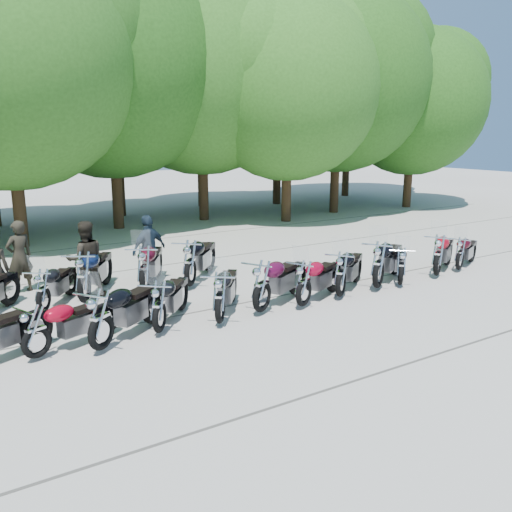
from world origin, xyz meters
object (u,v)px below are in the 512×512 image
motorcycle_6 (304,282)px  rider_3 (20,257)px  rider_1 (86,259)px  motorcycle_10 (438,254)px  motorcycle_7 (341,273)px  rider_2 (149,250)px  motorcycle_15 (144,268)px  motorcycle_3 (159,305)px  motorcycle_11 (460,252)px  motorcycle_4 (220,296)px  motorcycle_8 (379,263)px  motorcycle_5 (262,285)px  motorcycle_9 (401,265)px  motorcycle_2 (100,318)px  motorcycle_14 (83,276)px  motorcycle_13 (43,289)px  motorcycle_16 (190,262)px  motorcycle_1 (36,330)px

motorcycle_6 → rider_3: size_ratio=1.22×
rider_1 → motorcycle_10: bearing=166.5°
motorcycle_6 → rider_3: (-5.19, 4.89, 0.28)m
motorcycle_7 → rider_2: 5.07m
motorcycle_6 → motorcycle_15: size_ratio=0.88×
motorcycle_3 → motorcycle_11: bearing=-139.2°
motorcycle_4 → motorcycle_8: (4.63, 0.10, 0.07)m
motorcycle_5 → motorcycle_8: size_ratio=0.96×
motorcycle_9 → rider_1: rider_1 is taller
motorcycle_2 → rider_3: rider_3 is taller
motorcycle_4 → motorcycle_14: bearing=-17.2°
motorcycle_2 → rider_2: rider_2 is taller
motorcycle_13 → motorcycle_16: size_ratio=0.81×
motorcycle_1 → motorcycle_13: 2.61m
rider_2 → motorcycle_9: bearing=123.9°
motorcycle_3 → motorcycle_11: 9.29m
motorcycle_13 → rider_1: rider_1 is taller
motorcycle_13 → motorcycle_16: motorcycle_16 is taller
motorcycle_10 → motorcycle_9: bearing=63.7°
motorcycle_13 → motorcycle_4: bearing=173.2°
motorcycle_6 → motorcycle_9: bearing=-113.6°
motorcycle_3 → motorcycle_8: size_ratio=0.87×
motorcycle_1 → motorcycle_7: (6.94, -0.10, 0.08)m
motorcycle_3 → motorcycle_16: 3.28m
motorcycle_5 → motorcycle_14: motorcycle_14 is taller
motorcycle_5 → rider_3: rider_3 is taller
rider_1 → motorcycle_3: bearing=106.2°
motorcycle_10 → rider_3: rider_3 is taller
motorcycle_7 → motorcycle_10: size_ratio=0.96×
motorcycle_11 → motorcycle_14: (-10.01, 2.67, 0.14)m
motorcycle_13 → motorcycle_14: motorcycle_14 is taller
motorcycle_3 → motorcycle_4: bearing=-147.6°
motorcycle_6 → motorcycle_13: 5.79m
motorcycle_14 → rider_1: 0.74m
motorcycle_14 → motorcycle_2: bearing=112.5°
motorcycle_6 → motorcycle_5: bearing=56.4°
motorcycle_9 → rider_2: size_ratio=1.13×
motorcycle_8 → motorcycle_9: bearing=-125.6°
motorcycle_11 → rider_1: size_ratio=1.08×
motorcycle_6 → motorcycle_16: bearing=2.7°
motorcycle_15 → motorcycle_16: bearing=-148.2°
motorcycle_10 → motorcycle_14: 9.34m
motorcycle_11 → motorcycle_4: bearing=68.2°
motorcycle_6 → motorcycle_14: (-4.15, 2.93, 0.08)m
motorcycle_2 → motorcycle_5: size_ratio=0.98×
motorcycle_8 → motorcycle_16: 4.80m
rider_2 → motorcycle_5: bearing=86.2°
rider_1 → rider_2: 1.77m
motorcycle_4 → rider_2: (-0.01, 3.86, 0.28)m
motorcycle_13 → motorcycle_1: bearing=111.9°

